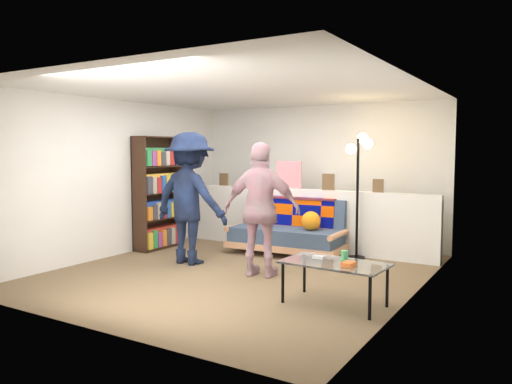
# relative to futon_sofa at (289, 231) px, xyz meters

# --- Properties ---
(ground) EXTENTS (5.00, 5.00, 0.00)m
(ground) POSITION_rel_futon_sofa_xyz_m (-0.00, -1.40, -0.36)
(ground) COLOR brown
(ground) RESTS_ON ground
(room_shell) EXTENTS (4.60, 5.05, 2.45)m
(room_shell) POSITION_rel_futon_sofa_xyz_m (-0.00, -0.93, 1.31)
(room_shell) COLOR silver
(room_shell) RESTS_ON ground
(half_wall_ledge) EXTENTS (4.45, 0.15, 1.00)m
(half_wall_ledge) POSITION_rel_futon_sofa_xyz_m (-0.00, 0.40, 0.14)
(half_wall_ledge) COLOR silver
(half_wall_ledge) RESTS_ON ground
(ledge_decor) EXTENTS (2.97, 0.02, 0.45)m
(ledge_decor) POSITION_rel_futon_sofa_xyz_m (-0.23, 0.38, 0.81)
(ledge_decor) COLOR brown
(ledge_decor) RESTS_ON half_wall_ledge
(futon_sofa) EXTENTS (1.85, 0.96, 0.78)m
(futon_sofa) POSITION_rel_futon_sofa_xyz_m (0.00, 0.00, 0.00)
(futon_sofa) COLOR tan
(futon_sofa) RESTS_ON ground
(bookshelf) EXTENTS (0.31, 0.93, 1.85)m
(bookshelf) POSITION_rel_futon_sofa_xyz_m (-2.08, -0.69, 0.50)
(bookshelf) COLOR black
(bookshelf) RESTS_ON ground
(coffee_table) EXTENTS (1.12, 0.66, 0.57)m
(coffee_table) POSITION_rel_futon_sofa_xyz_m (1.62, -2.08, 0.06)
(coffee_table) COLOR black
(coffee_table) RESTS_ON ground
(floor_lamp) EXTENTS (0.43, 0.34, 1.89)m
(floor_lamp) POSITION_rel_futon_sofa_xyz_m (1.05, 0.21, 0.97)
(floor_lamp) COLOR black
(floor_lamp) RESTS_ON ground
(person_left) EXTENTS (1.24, 0.73, 1.89)m
(person_left) POSITION_rel_futon_sofa_xyz_m (-0.92, -1.32, 0.58)
(person_left) COLOR black
(person_left) RESTS_ON ground
(person_right) EXTENTS (1.08, 0.61, 1.74)m
(person_right) POSITION_rel_futon_sofa_xyz_m (0.34, -1.44, 0.51)
(person_right) COLOR pink
(person_right) RESTS_ON ground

